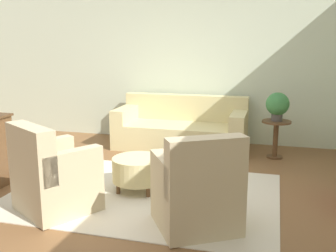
{
  "coord_description": "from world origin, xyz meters",
  "views": [
    {
      "loc": [
        1.49,
        -4.31,
        1.83
      ],
      "look_at": [
        0.15,
        0.55,
        0.75
      ],
      "focal_mm": 42.0,
      "sensor_mm": 36.0,
      "label": 1
    }
  ],
  "objects_px": {
    "armchair_left": "(52,178)",
    "potted_plant_on_side_table": "(278,105)",
    "armchair_right": "(198,192)",
    "ottoman_table": "(138,169)",
    "side_table": "(276,133)",
    "couch": "(181,130)"
  },
  "relations": [
    {
      "from": "armchair_left",
      "to": "potted_plant_on_side_table",
      "type": "relative_size",
      "value": 2.27
    },
    {
      "from": "armchair_left",
      "to": "potted_plant_on_side_table",
      "type": "height_order",
      "value": "potted_plant_on_side_table"
    },
    {
      "from": "armchair_right",
      "to": "ottoman_table",
      "type": "xyz_separation_m",
      "value": [
        -0.92,
        0.83,
        -0.11
      ]
    },
    {
      "from": "potted_plant_on_side_table",
      "to": "side_table",
      "type": "bearing_deg",
      "value": 180.0
    },
    {
      "from": "armchair_left",
      "to": "armchair_right",
      "type": "height_order",
      "value": "same"
    },
    {
      "from": "armchair_left",
      "to": "armchair_right",
      "type": "relative_size",
      "value": 1.0
    },
    {
      "from": "armchair_right",
      "to": "potted_plant_on_side_table",
      "type": "height_order",
      "value": "potted_plant_on_side_table"
    },
    {
      "from": "armchair_left",
      "to": "couch",
      "type": "bearing_deg",
      "value": 76.4
    },
    {
      "from": "side_table",
      "to": "potted_plant_on_side_table",
      "type": "bearing_deg",
      "value": 0.0
    },
    {
      "from": "armchair_left",
      "to": "potted_plant_on_side_table",
      "type": "bearing_deg",
      "value": 49.75
    },
    {
      "from": "ottoman_table",
      "to": "potted_plant_on_side_table",
      "type": "relative_size",
      "value": 1.42
    },
    {
      "from": "armchair_right",
      "to": "ottoman_table",
      "type": "distance_m",
      "value": 1.25
    },
    {
      "from": "armchair_left",
      "to": "armchair_right",
      "type": "bearing_deg",
      "value": 0.0
    },
    {
      "from": "armchair_right",
      "to": "potted_plant_on_side_table",
      "type": "bearing_deg",
      "value": 75.29
    },
    {
      "from": "armchair_right",
      "to": "potted_plant_on_side_table",
      "type": "xyz_separation_m",
      "value": [
        0.72,
        2.76,
        0.48
      ]
    },
    {
      "from": "couch",
      "to": "ottoman_table",
      "type": "distance_m",
      "value": 2.17
    },
    {
      "from": "ottoman_table",
      "to": "couch",
      "type": "bearing_deg",
      "value": 89.1
    },
    {
      "from": "couch",
      "to": "armchair_right",
      "type": "xyz_separation_m",
      "value": [
        0.88,
        -3.0,
        0.07
      ]
    },
    {
      "from": "couch",
      "to": "potted_plant_on_side_table",
      "type": "bearing_deg",
      "value": -8.64
    },
    {
      "from": "armchair_right",
      "to": "side_table",
      "type": "height_order",
      "value": "armchair_right"
    },
    {
      "from": "ottoman_table",
      "to": "armchair_right",
      "type": "bearing_deg",
      "value": -42.24
    },
    {
      "from": "armchair_left",
      "to": "ottoman_table",
      "type": "bearing_deg",
      "value": 50.32
    }
  ]
}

